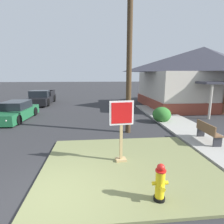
{
  "coord_description": "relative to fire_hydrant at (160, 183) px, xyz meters",
  "views": [
    {
      "loc": [
        1.08,
        -4.06,
        3.04
      ],
      "look_at": [
        1.89,
        4.01,
        1.38
      ],
      "focal_mm": 29.17,
      "sensor_mm": 36.0,
      "label": 1
    }
  ],
  "objects": [
    {
      "name": "stop_sign",
      "position": [
        -0.62,
        2.11,
        0.63
      ],
      "size": [
        0.82,
        0.31,
        2.13
      ],
      "color": "tan",
      "rests_on": "grass_corner_patch"
    },
    {
      "name": "utility_pole",
      "position": [
        0.27,
        5.52,
        4.12
      ],
      "size": [
        1.4,
        0.27,
        8.91
      ],
      "color": "#42301E",
      "rests_on": "ground"
    },
    {
      "name": "street_bench",
      "position": [
        3.48,
        3.53,
        0.06
      ],
      "size": [
        0.47,
        1.47,
        0.85
      ],
      "color": "brown",
      "rests_on": "sidewalk_strip"
    },
    {
      "name": "ground_plane",
      "position": [
        -2.6,
        0.33,
        -0.52
      ],
      "size": [
        160.0,
        160.0,
        0.0
      ],
      "primitive_type": "plane",
      "color": "#2B2B2D"
    },
    {
      "name": "manhole_cover",
      "position": [
        -1.83,
        2.47,
        -0.52
      ],
      "size": [
        0.7,
        0.7,
        0.02
      ],
      "primitive_type": "cylinder",
      "color": "black",
      "rests_on": "ground"
    },
    {
      "name": "fire_hydrant",
      "position": [
        0.0,
        0.0,
        0.0
      ],
      "size": [
        0.38,
        0.34,
        0.94
      ],
      "color": "black",
      "rests_on": "grass_corner_patch"
    },
    {
      "name": "shrub_by_curb",
      "position": [
        2.83,
        7.39,
        -0.02
      ],
      "size": [
        1.17,
        1.17,
        1.01
      ],
      "primitive_type": "ellipsoid",
      "color": "#2E6D2A",
      "rests_on": "ground"
    },
    {
      "name": "parked_sedan_green",
      "position": [
        -6.92,
        9.12,
        0.02
      ],
      "size": [
        2.01,
        4.44,
        1.25
      ],
      "color": "#1E6038",
      "rests_on": "ground"
    },
    {
      "name": "pickup_truck_black",
      "position": [
        -7.04,
        16.0,
        0.09
      ],
      "size": [
        2.23,
        5.35,
        1.48
      ],
      "color": "black",
      "rests_on": "ground"
    },
    {
      "name": "sidewalk_strip",
      "position": [
        3.65,
        5.75,
        -0.46
      ],
      "size": [
        2.2,
        15.55,
        0.12
      ],
      "primitive_type": "cube",
      "color": "#9E9B93",
      "rests_on": "ground"
    },
    {
      "name": "corner_house",
      "position": [
        8.8,
        13.15,
        2.36
      ],
      "size": [
        10.93,
        9.58,
        5.62
      ],
      "color": "brown",
      "rests_on": "ground"
    },
    {
      "name": "grass_corner_patch",
      "position": [
        -0.39,
        1.87,
        -0.48
      ],
      "size": [
        5.68,
        4.93,
        0.08
      ],
      "primitive_type": "cube",
      "color": "olive",
      "rests_on": "ground"
    }
  ]
}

